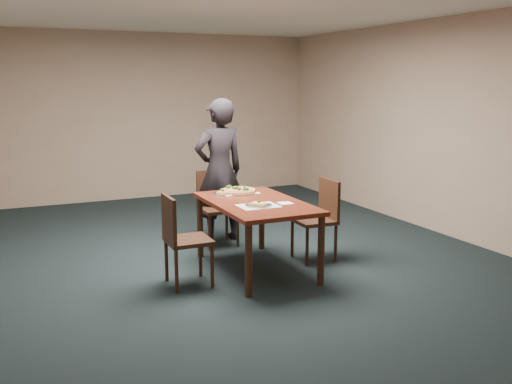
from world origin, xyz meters
name	(u,v)px	position (x,y,z in m)	size (l,w,h in m)	color
ground	(232,262)	(0.00, 0.00, 0.00)	(8.00, 8.00, 0.00)	black
room_shell	(231,105)	(0.00, 0.00, 1.74)	(8.00, 8.00, 8.00)	tan
dining_table	(256,210)	(0.13, -0.35, 0.66)	(0.90, 1.50, 0.75)	#531B10
chair_far	(216,203)	(0.11, 0.78, 0.52)	(0.42, 0.42, 0.91)	black
chair_left	(181,235)	(-0.74, -0.48, 0.52)	(0.42, 0.42, 0.91)	black
chair_right	(320,215)	(0.96, -0.29, 0.52)	(0.43, 0.43, 0.91)	black
diner	(219,171)	(0.20, 0.90, 0.89)	(0.65, 0.43, 1.79)	black
placemat_main	(239,192)	(0.16, 0.18, 0.75)	(0.42, 0.32, 0.00)	white
placemat_near	(258,206)	(0.06, -0.56, 0.75)	(0.40, 0.30, 0.00)	white
pizza_pan	(238,190)	(0.16, 0.18, 0.77)	(0.42, 0.42, 0.07)	silver
slice_plate_near	(258,205)	(0.06, -0.56, 0.76)	(0.28, 0.28, 0.05)	silver
slice_plate_far	(225,193)	(-0.01, 0.18, 0.76)	(0.28, 0.28, 0.06)	silver
napkin	(285,203)	(0.36, -0.57, 0.75)	(0.14, 0.14, 0.01)	white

